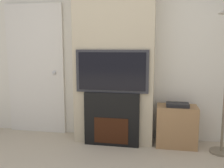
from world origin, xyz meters
TOP-DOWN VIEW (x-y plane):
  - wall_back at (0.00, 2.03)m, footprint 6.00×0.06m
  - chimney_breast at (0.00, 1.82)m, footprint 1.12×0.37m
  - fireplace at (0.00, 1.63)m, footprint 0.76×0.15m
  - television at (0.00, 1.63)m, footprint 0.99×0.07m
  - media_stand at (0.88, 1.76)m, footprint 0.54×0.34m
  - entry_door at (-1.29, 1.97)m, footprint 0.94×0.09m

SIDE VIEW (x-z plane):
  - media_stand at x=0.88m, z-range -0.02..0.60m
  - fireplace at x=0.00m, z-range 0.00..0.75m
  - entry_door at x=-1.29m, z-range 0.00..2.02m
  - television at x=0.00m, z-range 0.75..1.33m
  - wall_back at x=0.00m, z-range 0.00..2.70m
  - chimney_breast at x=0.00m, z-range 0.00..2.70m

